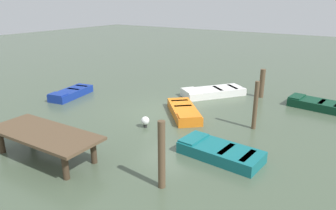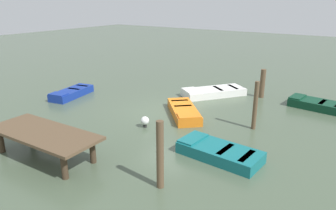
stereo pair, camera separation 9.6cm
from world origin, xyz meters
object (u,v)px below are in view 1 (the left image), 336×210
object	(u,v)px
dock_segment	(44,136)
mooring_piling_far_right	(162,155)
mooring_piling_mid_right	(255,105)
marker_buoy	(145,121)
rowboat_teal	(220,152)
rowboat_blue	(71,93)
rowboat_orange	(184,111)
rowboat_white	(213,92)
rowboat_dark_green	(317,104)
mooring_piling_center	(262,83)

from	to	relation	value
dock_segment	mooring_piling_far_right	xyz separation A→B (m)	(-4.33, -0.72, 0.21)
mooring_piling_mid_right	marker_buoy	bearing A→B (deg)	31.97
rowboat_teal	mooring_piling_mid_right	bearing A→B (deg)	-87.58
rowboat_blue	mooring_piling_mid_right	size ratio (longest dim) A/B	1.38
dock_segment	rowboat_blue	xyz separation A→B (m)	(4.98, -5.24, -0.61)
dock_segment	rowboat_orange	xyz separation A→B (m)	(-1.81, -6.18, -0.61)
dock_segment	rowboat_white	xyz separation A→B (m)	(-1.51, -9.87, -0.61)
mooring_piling_far_right	rowboat_dark_green	bearing A→B (deg)	-103.86
rowboat_teal	rowboat_white	size ratio (longest dim) A/B	0.81
mooring_piling_far_right	rowboat_blue	bearing A→B (deg)	-25.91
mooring_piling_center	marker_buoy	distance (m)	7.55
rowboat_orange	mooring_piling_mid_right	size ratio (longest dim) A/B	1.45
rowboat_dark_green	rowboat_blue	bearing A→B (deg)	31.31
rowboat_teal	rowboat_dark_green	world-z (taller)	same
rowboat_dark_green	rowboat_orange	bearing A→B (deg)	48.70
rowboat_dark_green	marker_buoy	world-z (taller)	marker_buoy
rowboat_teal	mooring_piling_mid_right	size ratio (longest dim) A/B	1.42
dock_segment	rowboat_orange	distance (m)	6.46
rowboat_orange	rowboat_teal	world-z (taller)	same
rowboat_dark_green	mooring_piling_center	distance (m)	3.00
marker_buoy	dock_segment	bearing A→B (deg)	73.72
mooring_piling_center	rowboat_dark_green	bearing A→B (deg)	173.84
mooring_piling_center	rowboat_blue	bearing A→B (deg)	33.33
dock_segment	mooring_piling_mid_right	world-z (taller)	mooring_piling_mid_right
marker_buoy	mooring_piling_mid_right	bearing A→B (deg)	-148.03
rowboat_blue	mooring_piling_mid_right	distance (m)	10.15
mooring_piling_center	rowboat_teal	bearing A→B (deg)	97.97
dock_segment	marker_buoy	world-z (taller)	dock_segment
rowboat_orange	rowboat_white	bearing A→B (deg)	142.10
rowboat_teal	mooring_piling_far_right	size ratio (longest dim) A/B	1.41
mooring_piling_mid_right	mooring_piling_far_right	bearing A→B (deg)	82.70
rowboat_white	marker_buoy	distance (m)	5.85
rowboat_orange	rowboat_teal	distance (m)	4.26
rowboat_white	mooring_piling_far_right	bearing A→B (deg)	53.54
rowboat_dark_green	mooring_piling_mid_right	distance (m)	4.70
mooring_piling_far_right	rowboat_teal	bearing A→B (deg)	-103.66
rowboat_blue	mooring_piling_mid_right	bearing A→B (deg)	85.77
rowboat_orange	marker_buoy	distance (m)	2.24
rowboat_orange	rowboat_white	distance (m)	3.70
rowboat_teal	rowboat_white	bearing A→B (deg)	-57.87
rowboat_teal	mooring_piling_far_right	distance (m)	2.79
dock_segment	rowboat_blue	bearing A→B (deg)	-48.32
rowboat_teal	rowboat_dark_green	bearing A→B (deg)	-99.59
mooring_piling_center	mooring_piling_mid_right	bearing A→B (deg)	104.50
dock_segment	mooring_piling_far_right	bearing A→B (deg)	-172.45
rowboat_orange	mooring_piling_center	bearing A→B (deg)	114.53
rowboat_dark_green	mooring_piling_center	bearing A→B (deg)	0.10
mooring_piling_far_right	mooring_piling_mid_right	xyz separation A→B (m)	(-0.74, -5.74, -0.00)
marker_buoy	rowboat_dark_green	bearing A→B (deg)	-129.97
marker_buoy	rowboat_orange	bearing A→B (deg)	-106.40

